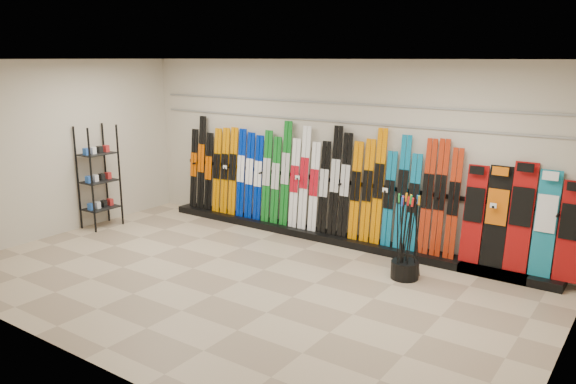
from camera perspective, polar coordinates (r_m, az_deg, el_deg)
The scene contains 13 objects.
floor at distance 7.89m, azimuth -4.95°, elevation -9.08°, with size 8.00×8.00×0.00m, color gray.
back_wall at distance 9.46m, azimuth 4.58°, elevation 4.20°, with size 8.00×8.00×0.00m, color beige.
left_wall at distance 10.44m, azimuth -22.34°, elevation 4.10°, with size 5.00×5.00×0.00m, color beige.
right_wall at distance 5.82m, azimuth 26.71°, elevation -3.14°, with size 5.00×5.00×0.00m, color beige.
ceiling at distance 7.29m, azimuth -5.44°, elevation 13.27°, with size 8.00×8.00×0.00m, color silver.
ski_rack_base at distance 9.51m, azimuth 4.92°, elevation -4.70°, with size 8.00×0.40×0.12m, color black.
skis at distance 9.63m, azimuth 1.78°, elevation 1.04°, with size 5.38×0.20×1.84m.
snowboards at distance 8.38m, azimuth 22.52°, elevation -2.69°, with size 1.58×0.24×1.52m.
accessory_rack at distance 10.67m, azimuth -18.66°, elevation 1.46°, with size 0.40×0.60×1.86m, color black.
pole_bin at distance 8.11m, azimuth 11.78°, elevation -7.74°, with size 0.39×0.39×0.25m, color black.
ski_poles at distance 7.94m, azimuth 12.04°, elevation -4.50°, with size 0.36×0.33×1.18m.
slatwall_rail_0 at distance 9.38m, azimuth 4.58°, elevation 7.20°, with size 7.60×0.02×0.03m, color gray.
slatwall_rail_1 at distance 9.35m, azimuth 4.61°, elevation 9.03°, with size 7.60×0.02×0.03m, color gray.
Camera 1 is at (4.69, -5.58, 3.02)m, focal length 35.00 mm.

